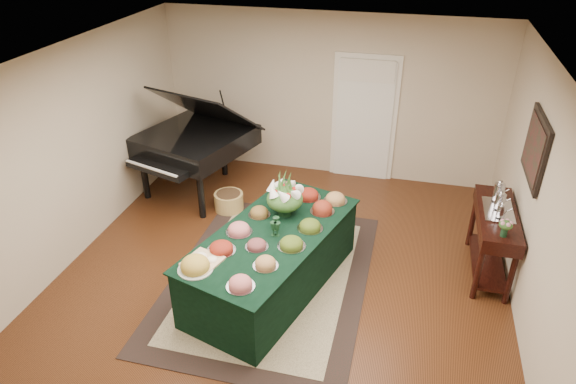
% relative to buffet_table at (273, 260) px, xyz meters
% --- Properties ---
extents(ground, '(6.00, 6.00, 0.00)m').
position_rel_buffet_table_xyz_m(ground, '(0.06, 0.23, -0.40)').
color(ground, black).
rests_on(ground, ground).
extents(area_rug, '(2.38, 3.33, 0.01)m').
position_rel_buffet_table_xyz_m(area_rug, '(-0.08, 0.14, -0.39)').
color(area_rug, black).
rests_on(area_rug, ground).
extents(kitchen_doorway, '(1.05, 0.07, 2.10)m').
position_rel_buffet_table_xyz_m(kitchen_doorway, '(0.66, 3.20, 0.62)').
color(kitchen_doorway, silver).
rests_on(kitchen_doorway, ground).
extents(buffet_table, '(1.78, 2.64, 0.79)m').
position_rel_buffet_table_xyz_m(buffet_table, '(0.00, 0.00, 0.00)').
color(buffet_table, black).
rests_on(buffet_table, ground).
extents(food_platters, '(1.51, 2.29, 0.13)m').
position_rel_buffet_table_xyz_m(food_platters, '(-0.01, 0.05, 0.44)').
color(food_platters, '#ACB6AD').
rests_on(food_platters, buffet_table).
extents(cutting_board, '(0.45, 0.45, 0.10)m').
position_rel_buffet_table_xyz_m(cutting_board, '(-0.56, -0.70, 0.43)').
color(cutting_board, tan).
rests_on(cutting_board, buffet_table).
extents(green_goblets, '(0.12, 0.19, 0.18)m').
position_rel_buffet_table_xyz_m(green_goblets, '(0.05, -0.01, 0.48)').
color(green_goblets, black).
rests_on(green_goblets, buffet_table).
extents(floral_centerpiece, '(0.46, 0.46, 0.46)m').
position_rel_buffet_table_xyz_m(floral_centerpiece, '(0.04, 0.43, 0.66)').
color(floral_centerpiece, black).
rests_on(floral_centerpiece, buffet_table).
extents(grand_piano, '(1.93, 2.04, 1.78)m').
position_rel_buffet_table_xyz_m(grand_piano, '(-1.81, 2.01, 0.49)').
color(grand_piano, black).
rests_on(grand_piano, ground).
extents(wicker_basket, '(0.44, 0.44, 0.28)m').
position_rel_buffet_table_xyz_m(wicker_basket, '(-1.14, 1.58, -0.26)').
color(wicker_basket, '#A38041').
rests_on(wicker_basket, ground).
extents(mahogany_sideboard, '(0.45, 1.34, 0.89)m').
position_rel_buffet_table_xyz_m(mahogany_sideboard, '(2.55, 0.95, 0.29)').
color(mahogany_sideboard, black).
rests_on(mahogany_sideboard, ground).
extents(tea_service, '(0.34, 0.58, 0.30)m').
position_rel_buffet_table_xyz_m(tea_service, '(2.55, 1.03, 0.61)').
color(tea_service, silver).
rests_on(tea_service, mahogany_sideboard).
extents(pink_bouquet, '(0.17, 0.17, 0.21)m').
position_rel_buffet_table_xyz_m(pink_bouquet, '(2.55, 0.43, 0.63)').
color(pink_bouquet, black).
rests_on(pink_bouquet, mahogany_sideboard).
extents(wall_painting, '(0.05, 0.95, 0.75)m').
position_rel_buffet_table_xyz_m(wall_painting, '(2.77, 0.95, 1.35)').
color(wall_painting, black).
rests_on(wall_painting, ground).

